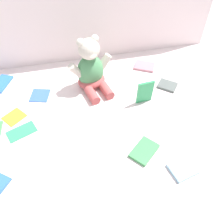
{
  "coord_description": "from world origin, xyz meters",
  "views": [
    {
      "loc": [
        -0.18,
        -0.8,
        0.89
      ],
      "look_at": [
        -0.02,
        -0.1,
        0.1
      ],
      "focal_mm": 39.22,
      "sensor_mm": 36.0,
      "label": 1
    }
  ],
  "objects_px": {
    "book_case_8": "(22,131)",
    "book_case_3": "(2,84)",
    "book_case_2": "(145,92)",
    "book_case_5": "(144,151)",
    "book_case_10": "(144,66)",
    "book_case_1": "(167,85)",
    "teddy_bear": "(91,70)",
    "book_case_4": "(183,169)",
    "book_case_6": "(14,117)",
    "book_case_9": "(40,95)"
  },
  "relations": [
    {
      "from": "book_case_3",
      "to": "book_case_6",
      "type": "distance_m",
      "value": 0.27
    },
    {
      "from": "book_case_5",
      "to": "book_case_6",
      "type": "distance_m",
      "value": 0.64
    },
    {
      "from": "book_case_1",
      "to": "book_case_9",
      "type": "xyz_separation_m",
      "value": [
        -0.68,
        0.08,
        -0.0
      ]
    },
    {
      "from": "book_case_1",
      "to": "book_case_8",
      "type": "xyz_separation_m",
      "value": [
        -0.77,
        -0.15,
        -0.0
      ]
    },
    {
      "from": "teddy_bear",
      "to": "book_case_4",
      "type": "distance_m",
      "value": 0.65
    },
    {
      "from": "book_case_10",
      "to": "book_case_5",
      "type": "bearing_deg",
      "value": -169.76
    },
    {
      "from": "teddy_bear",
      "to": "book_case_5",
      "type": "distance_m",
      "value": 0.5
    },
    {
      "from": "book_case_1",
      "to": "book_case_4",
      "type": "relative_size",
      "value": 0.88
    },
    {
      "from": "teddy_bear",
      "to": "book_case_8",
      "type": "relative_size",
      "value": 2.24
    },
    {
      "from": "book_case_6",
      "to": "book_case_8",
      "type": "xyz_separation_m",
      "value": [
        0.04,
        -0.1,
        -0.0
      ]
    },
    {
      "from": "book_case_1",
      "to": "book_case_4",
      "type": "xyz_separation_m",
      "value": [
        -0.12,
        -0.49,
        0.0
      ]
    },
    {
      "from": "book_case_3",
      "to": "book_case_1",
      "type": "bearing_deg",
      "value": -168.39
    },
    {
      "from": "book_case_10",
      "to": "book_case_8",
      "type": "bearing_deg",
      "value": 143.82
    },
    {
      "from": "book_case_1",
      "to": "book_case_6",
      "type": "height_order",
      "value": "book_case_1"
    },
    {
      "from": "book_case_1",
      "to": "book_case_6",
      "type": "bearing_deg",
      "value": -47.54
    },
    {
      "from": "book_case_3",
      "to": "book_case_8",
      "type": "bearing_deg",
      "value": 132.78
    },
    {
      "from": "book_case_8",
      "to": "book_case_10",
      "type": "relative_size",
      "value": 1.13
    },
    {
      "from": "teddy_bear",
      "to": "book_case_2",
      "type": "xyz_separation_m",
      "value": [
        0.24,
        -0.18,
        -0.04
      ]
    },
    {
      "from": "book_case_4",
      "to": "book_case_9",
      "type": "xyz_separation_m",
      "value": [
        -0.56,
        0.57,
        -0.0
      ]
    },
    {
      "from": "book_case_6",
      "to": "book_case_10",
      "type": "bearing_deg",
      "value": 69.26
    },
    {
      "from": "book_case_1",
      "to": "book_case_10",
      "type": "bearing_deg",
      "value": -120.72
    },
    {
      "from": "book_case_3",
      "to": "book_case_6",
      "type": "bearing_deg",
      "value": 131.72
    },
    {
      "from": "book_case_4",
      "to": "book_case_9",
      "type": "distance_m",
      "value": 0.79
    },
    {
      "from": "book_case_4",
      "to": "book_case_2",
      "type": "bearing_deg",
      "value": -7.2
    },
    {
      "from": "book_case_6",
      "to": "book_case_10",
      "type": "relative_size",
      "value": 0.81
    },
    {
      "from": "teddy_bear",
      "to": "book_case_2",
      "type": "bearing_deg",
      "value": -51.43
    },
    {
      "from": "book_case_4",
      "to": "book_case_5",
      "type": "bearing_deg",
      "value": 35.35
    },
    {
      "from": "book_case_8",
      "to": "book_case_3",
      "type": "bearing_deg",
      "value": -4.36
    },
    {
      "from": "book_case_9",
      "to": "book_case_4",
      "type": "bearing_deg",
      "value": -29.97
    },
    {
      "from": "book_case_2",
      "to": "book_case_4",
      "type": "height_order",
      "value": "book_case_2"
    },
    {
      "from": "book_case_6",
      "to": "book_case_2",
      "type": "bearing_deg",
      "value": 48.04
    },
    {
      "from": "book_case_2",
      "to": "book_case_5",
      "type": "xyz_separation_m",
      "value": [
        -0.09,
        -0.29,
        -0.06
      ]
    },
    {
      "from": "teddy_bear",
      "to": "book_case_10",
      "type": "relative_size",
      "value": 2.52
    },
    {
      "from": "book_case_3",
      "to": "book_case_8",
      "type": "xyz_separation_m",
      "value": [
        0.11,
        -0.36,
        -0.0
      ]
    },
    {
      "from": "book_case_1",
      "to": "book_case_4",
      "type": "height_order",
      "value": "book_case_4"
    },
    {
      "from": "book_case_1",
      "to": "book_case_3",
      "type": "relative_size",
      "value": 0.71
    },
    {
      "from": "teddy_bear",
      "to": "book_case_8",
      "type": "bearing_deg",
      "value": -160.79
    },
    {
      "from": "teddy_bear",
      "to": "book_case_5",
      "type": "xyz_separation_m",
      "value": [
        0.15,
        -0.47,
        -0.1
      ]
    },
    {
      "from": "book_case_2",
      "to": "book_case_4",
      "type": "bearing_deg",
      "value": -89.06
    },
    {
      "from": "book_case_5",
      "to": "book_case_10",
      "type": "relative_size",
      "value": 1.09
    },
    {
      "from": "book_case_2",
      "to": "book_case_1",
      "type": "bearing_deg",
      "value": 23.13
    },
    {
      "from": "teddy_bear",
      "to": "book_case_3",
      "type": "bearing_deg",
      "value": 152.29
    },
    {
      "from": "book_case_1",
      "to": "book_case_3",
      "type": "xyz_separation_m",
      "value": [
        -0.88,
        0.21,
        -0.0
      ]
    },
    {
      "from": "book_case_2",
      "to": "book_case_8",
      "type": "bearing_deg",
      "value": -178.71
    },
    {
      "from": "book_case_2",
      "to": "book_case_6",
      "type": "bearing_deg",
      "value": 172.12
    },
    {
      "from": "book_case_6",
      "to": "book_case_9",
      "type": "bearing_deg",
      "value": 96.38
    },
    {
      "from": "book_case_3",
      "to": "book_case_9",
      "type": "relative_size",
      "value": 1.4
    },
    {
      "from": "teddy_bear",
      "to": "book_case_1",
      "type": "bearing_deg",
      "value": -27.65
    },
    {
      "from": "book_case_5",
      "to": "book_case_10",
      "type": "distance_m",
      "value": 0.59
    },
    {
      "from": "book_case_4",
      "to": "book_case_10",
      "type": "relative_size",
      "value": 0.95
    }
  ]
}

